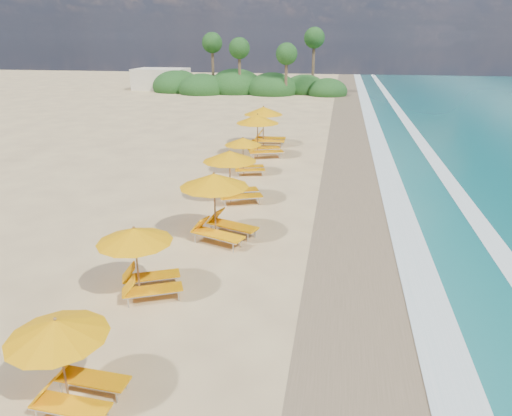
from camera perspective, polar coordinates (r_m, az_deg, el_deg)
ground at (r=17.17m, az=0.00°, el=-3.76°), size 160.00×160.00×0.00m
wet_sand at (r=16.99m, az=13.45°, el=-4.61°), size 4.00×160.00×0.01m
surf_foam at (r=17.38m, az=22.39°, el=-4.99°), size 4.00×160.00×0.01m
station_2 at (r=10.22m, az=-22.01°, el=-16.56°), size 2.22×2.06×2.00m
station_3 at (r=13.50m, az=-13.73°, el=-5.79°), size 2.80×2.79×2.14m
station_4 at (r=16.69m, az=-4.53°, el=0.69°), size 3.24×3.18×2.53m
station_5 at (r=20.59m, az=-2.70°, el=4.36°), size 3.13×3.10×2.41m
station_6 at (r=24.98m, az=-1.22°, el=6.74°), size 2.52×2.43×2.03m
station_7 at (r=28.65m, az=0.59°, el=9.22°), size 3.41×3.35×2.65m
station_8 at (r=31.78m, az=1.28°, el=10.33°), size 2.93×2.71×2.66m
treeline at (r=62.54m, az=-1.64°, el=14.80°), size 25.80×8.80×9.74m
beach_building at (r=68.32m, az=-11.52°, el=15.23°), size 7.00×5.00×2.80m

